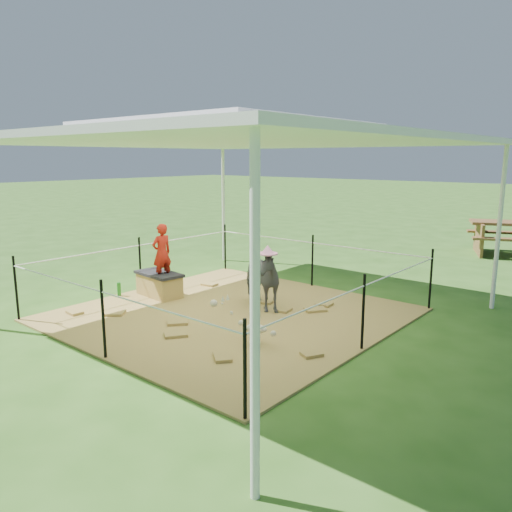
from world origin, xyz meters
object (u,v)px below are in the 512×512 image
Objects in this scene: pony at (258,279)px; foal at (256,327)px; green_bottle at (119,289)px; straw_bale at (159,285)px; woman at (162,247)px.

pony is 1.60m from foal.
green_bottle is 3.33m from foal.
straw_bale is 0.83× the size of woman.
pony reaches higher than foal.
pony is at bearing 17.15° from straw_bale.
green_bottle is 2.57m from pony.
foal reaches higher than green_bottle.
foal is at bearing -3.94° from green_bottle.
pony is at bearing 113.92° from woman.
green_bottle is 0.20× the size of pony.
woman is 1.18× the size of foal.
pony is at bearing 110.60° from foal.
woman is 4.32× the size of green_bottle.
woman is at bearing 34.70° from green_bottle.
straw_bale is 1.89m from pony.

